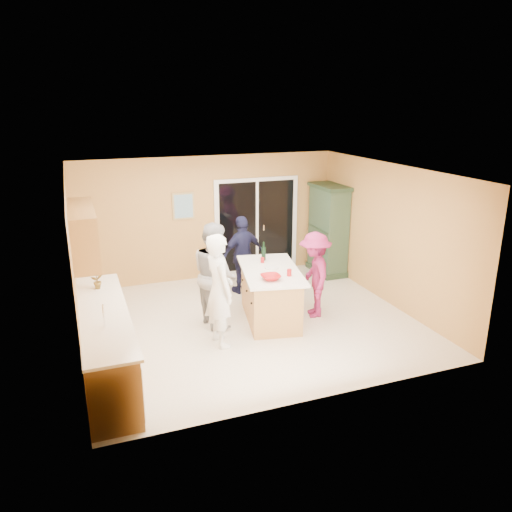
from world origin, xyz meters
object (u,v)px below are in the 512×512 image
object	(u,v)px
green_hutch	(328,231)
woman_magenta	(315,275)
woman_grey	(215,274)
woman_navy	(243,255)
woman_white	(219,290)
kitchen_island	(270,296)

from	to	relation	value
green_hutch	woman_magenta	distance (m)	2.40
green_hutch	woman_magenta	world-z (taller)	green_hutch
woman_grey	woman_navy	distance (m)	1.52
woman_white	woman_magenta	distance (m)	1.93
woman_grey	woman_white	bearing A→B (deg)	161.39
green_hutch	woman_white	world-z (taller)	green_hutch
kitchen_island	woman_navy	distance (m)	1.44
woman_magenta	green_hutch	bearing A→B (deg)	161.68
green_hutch	woman_white	xyz separation A→B (m)	(-3.20, -2.45, -0.06)
woman_grey	woman_navy	size ratio (longest dim) A/B	1.14
kitchen_island	woman_navy	size ratio (longest dim) A/B	1.23
kitchen_island	woman_grey	bearing A→B (deg)	179.59
green_hutch	woman_grey	world-z (taller)	green_hutch
woman_white	woman_navy	world-z (taller)	woman_white
kitchen_island	woman_white	distance (m)	1.31
woman_white	woman_grey	bearing A→B (deg)	-17.66
woman_navy	kitchen_island	bearing A→B (deg)	77.02
green_hutch	woman_magenta	size ratio (longest dim) A/B	1.29
kitchen_island	woman_navy	xyz separation A→B (m)	(-0.01, 1.40, 0.34)
woman_navy	green_hutch	bearing A→B (deg)	178.93
woman_white	green_hutch	bearing A→B (deg)	-59.10
woman_white	woman_navy	bearing A→B (deg)	-34.87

